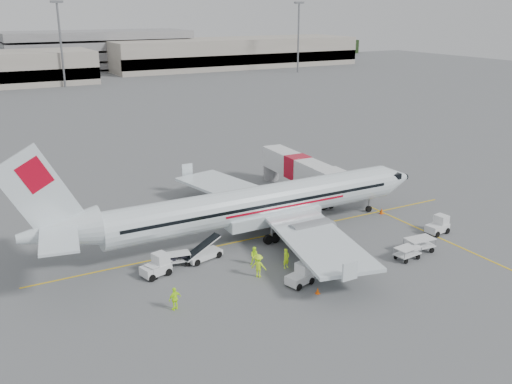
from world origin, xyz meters
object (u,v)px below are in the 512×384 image
Objects in this scene: belt_loader at (203,247)px; tug_fore at (437,225)px; tug_aft at (155,266)px; jet_bridge at (298,175)px; tug_mid at (300,275)px; aircraft at (259,180)px.

tug_fore is at bearing -28.41° from belt_loader.
tug_aft reaches higher than tug_fore.
tug_mid is at bearing -120.77° from jet_bridge.
belt_loader is 2.03× the size of tug_mid.
aircraft reaches higher than tug_mid.
tug_aft is at bearing 128.10° from tug_mid.
tug_aft is at bearing -162.92° from aircraft.
aircraft is 2.32× the size of jet_bridge.
belt_loader is 1.90× the size of tug_aft.
belt_loader is 1.96× the size of tug_fore.
jet_bridge reaches higher than tug_fore.
tug_mid is (-2.24, -10.43, -4.58)m from aircraft.
aircraft is 13.93m from jet_bridge.
tug_fore is at bearing -27.52° from aircraft.
tug_aft is at bearing 163.68° from tug_fore.
jet_bridge reaches higher than belt_loader.
tug_aft is at bearing 177.74° from belt_loader.
jet_bridge is 20.59m from belt_loader.
tug_mid is (-17.36, -2.53, -0.03)m from tug_fore.
aircraft is 17.53× the size of tug_fore.
belt_loader is 4.75m from tug_aft.
jet_bridge is 7.32× the size of tug_aft.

